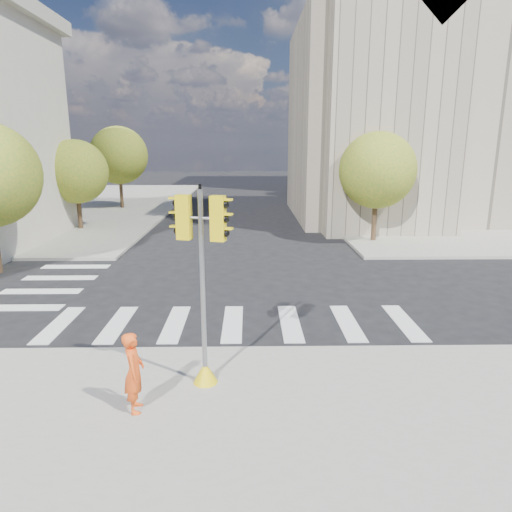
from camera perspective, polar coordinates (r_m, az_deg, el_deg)
The scene contains 14 objects.
ground at distance 16.30m, azimuth -2.33°, elevation -5.76°, with size 160.00×160.00×0.00m, color black.
sidewalk_far_right at distance 46.07m, azimuth 24.39°, elevation 5.87°, with size 28.00×40.00×0.15m, color gray.
sidewalk_far_left at distance 46.43m, azimuth -27.13°, elevation 5.64°, with size 28.00×40.00×0.15m, color gray.
civic_building at distance 37.71m, azimuth 23.73°, elevation 15.44°, with size 26.00×16.00×19.39m.
office_tower at distance 62.02m, azimuth 21.04°, elevation 21.80°, with size 20.00×18.00×30.00m, color #9EA0A3.
tree_lw_mid at distance 31.36m, azimuth -21.61°, elevation 9.76°, with size 4.00×4.00×5.77m.
tree_lw_far at distance 40.85m, azimuth -16.78°, elevation 11.95°, with size 4.80×4.80×6.95m.
tree_re_near at distance 26.36m, azimuth 14.93°, elevation 10.30°, with size 4.20×4.20×6.16m.
tree_re_mid at distance 38.03m, azimuth 10.04°, elevation 11.94°, with size 4.60×4.60×6.66m.
tree_re_far at distance 49.88m, azimuth 7.41°, elevation 11.87°, with size 4.00×4.00×5.88m.
lamp_near at distance 30.33m, azimuth 13.87°, elevation 11.76°, with size 0.35×0.18×8.11m.
lamp_far at distance 44.02m, azimuth 9.23°, elevation 12.49°, with size 0.35×0.18×8.11m.
traffic_signal at distance 10.12m, azimuth -6.61°, elevation -5.89°, with size 1.08×0.56×4.51m.
photographer at distance 9.77m, azimuth -15.00°, elevation -13.84°, with size 0.62×0.41×1.70m, color #ED4F16.
Camera 1 is at (0.42, -15.35, 5.45)m, focal length 32.00 mm.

